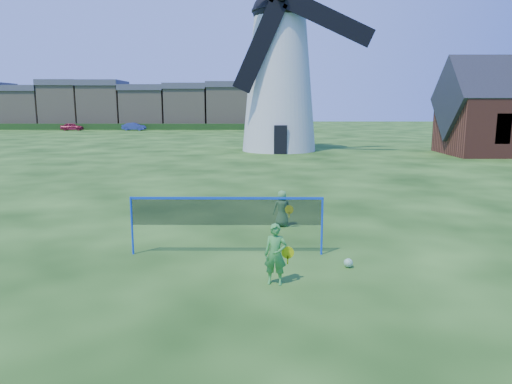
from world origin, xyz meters
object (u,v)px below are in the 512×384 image
at_px(windmill, 279,72).
at_px(player_boy, 282,208).
at_px(player_girl, 276,254).
at_px(play_ball, 348,263).
at_px(car_left, 72,127).
at_px(badminton_net, 227,212).
at_px(car_right, 134,127).

xyz_separation_m(windmill, player_boy, (-0.99, -26.56, -6.16)).
bearing_deg(player_boy, player_girl, 78.05).
height_order(windmill, play_ball, windmill).
height_order(play_ball, car_left, car_left).
xyz_separation_m(player_girl, player_boy, (0.39, 5.08, -0.09)).
distance_m(windmill, car_left, 47.47).
height_order(player_girl, car_left, player_girl).
height_order(badminton_net, player_boy, badminton_net).
relative_size(player_girl, car_right, 0.37).
xyz_separation_m(player_girl, play_ball, (1.82, 1.10, -0.57)).
bearing_deg(windmill, car_right, 122.26).
bearing_deg(play_ball, badminton_net, 161.72).
height_order(badminton_net, car_right, badminton_net).
height_order(badminton_net, play_ball, badminton_net).
bearing_deg(play_ball, player_boy, 109.78).
xyz_separation_m(car_left, car_right, (9.96, 0.16, 0.01)).
distance_m(player_boy, play_ball, 4.26).
relative_size(player_boy, car_right, 0.32).
distance_m(car_left, car_right, 9.96).
distance_m(windmill, play_ball, 31.26).
relative_size(windmill, play_ball, 90.41).
distance_m(player_girl, car_left, 72.94).
xyz_separation_m(play_ball, car_right, (-22.38, 65.30, 0.50)).
relative_size(play_ball, car_left, 0.06).
height_order(windmill, player_girl, windmill).
height_order(windmill, car_right, windmill).
bearing_deg(car_right, play_ball, -156.31).
distance_m(player_girl, car_right, 69.51).
relative_size(badminton_net, car_left, 1.43).
distance_m(play_ball, car_left, 72.73).
bearing_deg(badminton_net, windmill, 84.99).
xyz_separation_m(player_boy, play_ball, (1.43, -3.98, -0.48)).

